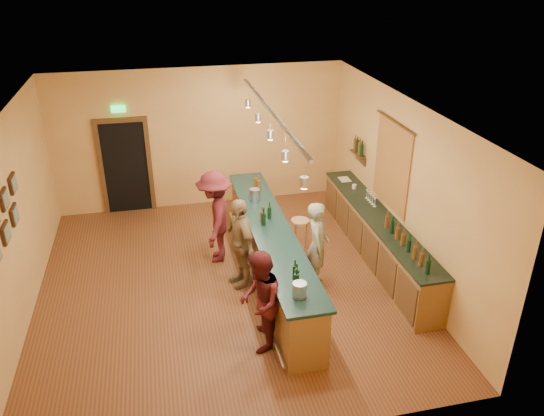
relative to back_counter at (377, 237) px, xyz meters
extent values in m
plane|color=brown|center=(-2.97, -0.18, -0.49)|extent=(7.00, 7.00, 0.00)
cube|color=silver|center=(-2.97, -0.18, 2.71)|extent=(6.50, 7.00, 0.02)
cube|color=#CA884B|center=(-2.97, 3.32, 1.11)|extent=(6.50, 0.02, 3.20)
cube|color=#CA884B|center=(-2.97, -3.68, 1.11)|extent=(6.50, 0.02, 3.20)
cube|color=#CA884B|center=(-6.22, -0.18, 1.11)|extent=(0.02, 7.00, 3.20)
cube|color=#CA884B|center=(0.28, -0.18, 1.11)|extent=(0.02, 7.00, 3.20)
cube|color=black|center=(-4.67, 3.30, 0.56)|extent=(0.95, 0.06, 2.10)
cube|color=#4C3516|center=(-5.19, 3.28, 0.56)|extent=(0.10, 0.08, 2.10)
cube|color=#4C3516|center=(-4.14, 3.28, 0.56)|extent=(0.10, 0.08, 2.10)
cube|color=#4C3516|center=(-4.67, 3.28, 1.66)|extent=(1.15, 0.08, 0.10)
cube|color=#19E54C|center=(-4.67, 3.27, 1.91)|extent=(0.30, 0.04, 0.15)
cube|color=maroon|center=(0.26, 0.22, 1.36)|extent=(0.03, 1.40, 1.60)
cube|color=#4C3516|center=(0.19, 1.72, 1.06)|extent=(0.16, 0.55, 0.03)
cube|color=#4C3516|center=(0.26, 1.72, 0.96)|extent=(0.03, 0.55, 0.18)
cube|color=brown|center=(0.00, 0.02, -0.04)|extent=(0.55, 4.50, 0.90)
cube|color=black|center=(0.00, 0.02, 0.43)|extent=(0.60, 4.55, 0.04)
cylinder|color=silver|center=(0.00, 1.32, 0.50)|extent=(0.09, 0.09, 0.09)
cube|color=silver|center=(-0.03, 1.82, 0.46)|extent=(0.22, 0.30, 0.01)
cube|color=brown|center=(-2.13, -0.18, 0.01)|extent=(0.60, 5.00, 1.00)
cube|color=#122A27|center=(-2.13, -0.18, 0.54)|extent=(0.70, 5.10, 0.05)
cylinder|color=silver|center=(-2.49, -0.18, -0.34)|extent=(0.05, 5.00, 0.05)
cylinder|color=silver|center=(-2.18, -2.28, 0.67)|extent=(0.20, 0.20, 0.22)
cylinder|color=silver|center=(-2.18, 1.02, 0.67)|extent=(0.20, 0.20, 0.22)
cube|color=silver|center=(-2.13, -0.18, 2.65)|extent=(0.06, 4.60, 0.05)
cylinder|color=silver|center=(-2.13, -2.18, 2.46)|extent=(0.01, 0.01, 0.35)
cylinder|color=#A5A5AD|center=(-2.13, -2.18, 2.26)|extent=(0.11, 0.11, 0.14)
cylinder|color=#FFEABF|center=(-2.13, -2.18, 2.18)|extent=(0.08, 0.08, 0.02)
cylinder|color=silver|center=(-2.13, -1.18, 2.46)|extent=(0.01, 0.01, 0.35)
cylinder|color=#A5A5AD|center=(-2.13, -1.18, 2.26)|extent=(0.11, 0.11, 0.14)
cylinder|color=#FFEABF|center=(-2.13, -1.18, 2.18)|extent=(0.08, 0.08, 0.02)
cylinder|color=silver|center=(-2.13, -0.18, 2.46)|extent=(0.01, 0.01, 0.35)
cylinder|color=#A5A5AD|center=(-2.13, -0.18, 2.26)|extent=(0.11, 0.11, 0.14)
cylinder|color=#FFEABF|center=(-2.13, -0.18, 2.18)|extent=(0.08, 0.08, 0.02)
cylinder|color=silver|center=(-2.13, 0.82, 2.46)|extent=(0.01, 0.01, 0.35)
cylinder|color=#A5A5AD|center=(-2.13, 0.82, 2.26)|extent=(0.11, 0.11, 0.14)
cylinder|color=#FFEABF|center=(-2.13, 0.82, 2.18)|extent=(0.08, 0.08, 0.02)
cylinder|color=silver|center=(-2.13, 1.82, 2.46)|extent=(0.01, 0.01, 0.35)
cylinder|color=#A5A5AD|center=(-2.13, 1.82, 2.26)|extent=(0.11, 0.11, 0.14)
cylinder|color=#FFEABF|center=(-2.13, 1.82, 2.18)|extent=(0.08, 0.08, 0.02)
imported|color=gray|center=(-1.38, -0.57, 0.32)|extent=(0.55, 0.68, 1.62)
imported|color=#59191E|center=(-2.68, -1.94, 0.32)|extent=(0.78, 0.91, 1.60)
imported|color=#997A51|center=(-2.68, -0.21, 0.34)|extent=(0.63, 1.04, 1.66)
imported|color=#59191E|center=(-2.99, 0.72, 0.42)|extent=(0.90, 1.28, 1.81)
cylinder|color=#AE7C4E|center=(-1.38, 0.55, 0.23)|extent=(0.36, 0.36, 0.04)
cylinder|color=#AE7C4E|center=(-1.24, 0.55, -0.14)|extent=(0.04, 0.04, 0.70)
cylinder|color=#AE7C4E|center=(-1.44, 0.67, -0.14)|extent=(0.04, 0.04, 0.70)
cylinder|color=#AE7C4E|center=(-1.44, 0.44, -0.14)|extent=(0.04, 0.04, 0.70)
camera|label=1|loc=(-3.91, -8.19, 4.94)|focal=35.00mm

